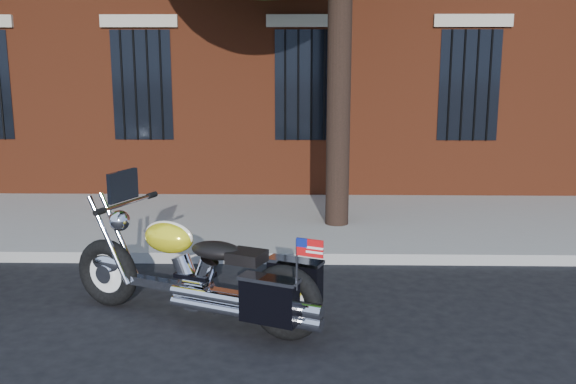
{
  "coord_description": "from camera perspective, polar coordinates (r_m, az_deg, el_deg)",
  "views": [
    {
      "loc": [
        -0.06,
        -6.85,
        2.68
      ],
      "look_at": [
        -0.22,
        0.8,
        1.09
      ],
      "focal_mm": 40.0,
      "sensor_mm": 36.0,
      "label": 1
    }
  ],
  "objects": [
    {
      "name": "sidewalk",
      "position": [
        10.44,
        1.49,
        -2.7
      ],
      "size": [
        40.0,
        3.6,
        0.15
      ],
      "primitive_type": "cube",
      "color": "gray",
      "rests_on": "ground"
    },
    {
      "name": "motorcycle",
      "position": [
        6.6,
        -7.56,
        -7.46
      ],
      "size": [
        2.74,
        1.65,
        1.53
      ],
      "rotation": [
        0.0,
        0.0,
        -0.4
      ],
      "color": "black",
      "rests_on": "ground"
    },
    {
      "name": "ground",
      "position": [
        7.35,
        1.61,
        -9.63
      ],
      "size": [
        120.0,
        120.0,
        0.0
      ],
      "primitive_type": "plane",
      "color": "black",
      "rests_on": "ground"
    },
    {
      "name": "curb",
      "position": [
        8.63,
        1.55,
        -5.82
      ],
      "size": [
        40.0,
        0.16,
        0.15
      ],
      "primitive_type": "cube",
      "color": "gray",
      "rests_on": "ground"
    }
  ]
}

